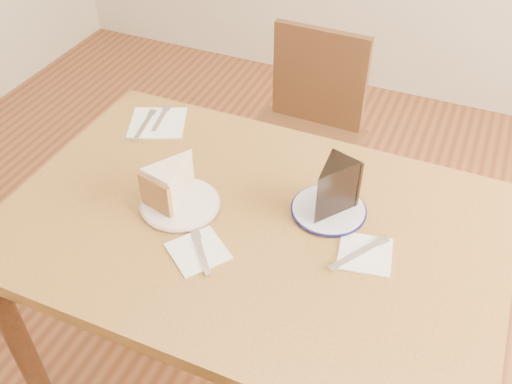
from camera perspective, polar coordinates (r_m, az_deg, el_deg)
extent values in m
plane|color=#502815|center=(1.98, -0.37, -18.66)|extent=(4.00, 4.00, 0.00)
cube|color=brown|center=(1.40, -0.50, -3.53)|extent=(1.20, 0.80, 0.04)
cylinder|color=#361C10|center=(1.75, -22.30, -14.31)|extent=(0.06, 0.06, 0.71)
cylinder|color=#361C10|center=(2.07, -10.39, -0.53)|extent=(0.06, 0.06, 0.71)
cylinder|color=#361C10|center=(1.85, 19.84, -9.43)|extent=(0.06, 0.06, 0.71)
cube|color=#351D10|center=(2.10, 4.19, 4.10)|extent=(0.43, 0.43, 0.04)
cylinder|color=#351D10|center=(2.34, 9.53, 0.78)|extent=(0.04, 0.04, 0.43)
cylinder|color=#351D10|center=(2.42, 1.57, 3.07)|extent=(0.04, 0.04, 0.43)
cylinder|color=#351D10|center=(2.09, 6.61, -4.97)|extent=(0.04, 0.04, 0.43)
cylinder|color=#351D10|center=(2.18, -2.16, -2.17)|extent=(0.04, 0.04, 0.43)
cube|color=#351D10|center=(2.13, 6.35, 11.33)|extent=(0.35, 0.04, 0.37)
cylinder|color=white|center=(1.43, -7.57, -1.21)|extent=(0.19, 0.19, 0.01)
cylinder|color=silver|center=(1.41, 7.26, -1.78)|extent=(0.18, 0.18, 0.01)
cube|color=white|center=(1.32, -5.81, -5.90)|extent=(0.17, 0.17, 0.00)
cube|color=white|center=(1.33, 10.84, -6.08)|extent=(0.14, 0.14, 0.00)
cube|color=white|center=(1.73, -9.83, 6.84)|extent=(0.21, 0.21, 0.00)
cube|color=white|center=(1.31, -5.49, -6.07)|extent=(0.10, 0.12, 0.00)
cube|color=silver|center=(1.32, 10.19, -6.06)|extent=(0.10, 0.15, 0.00)
cube|color=white|center=(1.74, -9.48, 7.27)|extent=(0.04, 0.14, 0.00)
cube|color=silver|center=(1.72, -11.09, 6.58)|extent=(0.04, 0.16, 0.00)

